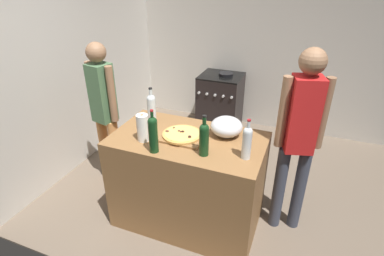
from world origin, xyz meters
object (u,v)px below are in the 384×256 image
object	(u,v)px
wine_bottle_clear	(247,141)
wine_bottle_green	(153,133)
mixing_bowl	(227,127)
wine_bottle_amber	(152,109)
pizza	(182,134)
stove	(220,102)
person_in_stripes	(104,109)
paper_towel_roll	(143,128)
wine_bottle_dark	(204,138)
person_in_red	(299,134)

from	to	relation	value
wine_bottle_clear	wine_bottle_green	distance (m)	0.74
mixing_bowl	wine_bottle_amber	distance (m)	0.71
wine_bottle_clear	pizza	bearing A→B (deg)	168.98
stove	person_in_stripes	world-z (taller)	person_in_stripes
paper_towel_roll	wine_bottle_dark	size ratio (longest dim) A/B	0.71
wine_bottle_clear	person_in_stripes	distance (m)	1.64
person_in_red	wine_bottle_dark	bearing A→B (deg)	-145.53
pizza	wine_bottle_amber	size ratio (longest dim) A/B	0.90
pizza	stove	xyz separation A→B (m)	(-0.24, 2.02, -0.53)
wine_bottle_amber	stove	distance (m)	2.04
person_in_stripes	wine_bottle_clear	bearing A→B (deg)	-12.66
stove	wine_bottle_clear	bearing A→B (deg)	-68.60
person_in_stripes	person_in_red	size ratio (longest dim) A/B	0.94
paper_towel_roll	wine_bottle_clear	xyz separation A→B (m)	(0.89, 0.05, 0.03)
mixing_bowl	wine_bottle_clear	size ratio (longest dim) A/B	0.84
mixing_bowl	person_in_red	bearing A→B (deg)	9.20
pizza	person_in_stripes	distance (m)	1.03
paper_towel_roll	mixing_bowl	bearing A→B (deg)	28.50
wine_bottle_clear	wine_bottle_dark	size ratio (longest dim) A/B	0.97
mixing_bowl	stove	world-z (taller)	mixing_bowl
paper_towel_roll	wine_bottle_amber	size ratio (longest dim) A/B	0.64
stove	person_in_red	distance (m)	2.19
person_in_red	pizza	bearing A→B (deg)	-163.82
wine_bottle_dark	wine_bottle_green	xyz separation A→B (m)	(-0.39, -0.10, 0.02)
stove	person_in_stripes	xyz separation A→B (m)	(-0.76, -1.78, 0.50)
wine_bottle_green	stove	world-z (taller)	wine_bottle_green
paper_towel_roll	stove	size ratio (longest dim) A/B	0.27
person_in_stripes	wine_bottle_green	bearing A→B (deg)	-31.47
wine_bottle_amber	wine_bottle_green	bearing A→B (deg)	-60.26
wine_bottle_dark	stove	world-z (taller)	wine_bottle_dark
wine_bottle_green	person_in_stripes	world-z (taller)	person_in_stripes
paper_towel_roll	wine_bottle_clear	distance (m)	0.89
wine_bottle_amber	stove	world-z (taller)	wine_bottle_amber
stove	person_in_stripes	size ratio (longest dim) A/B	0.55
pizza	wine_bottle_green	size ratio (longest dim) A/B	0.93
pizza	wine_bottle_clear	bearing A→B (deg)	-11.02
wine_bottle_amber	person_in_red	xyz separation A→B (m)	(1.30, 0.19, -0.09)
paper_towel_roll	wine_bottle_clear	size ratio (longest dim) A/B	0.73
wine_bottle_clear	wine_bottle_dark	xyz separation A→B (m)	(-0.32, -0.08, 0.00)
wine_bottle_amber	pizza	bearing A→B (deg)	-15.38
wine_bottle_amber	wine_bottle_dark	size ratio (longest dim) A/B	1.11
wine_bottle_dark	person_in_red	size ratio (longest dim) A/B	0.20
wine_bottle_amber	person_in_stripes	bearing A→B (deg)	167.29
wine_bottle_green	mixing_bowl	bearing A→B (deg)	45.37
pizza	wine_bottle_green	bearing A→B (deg)	-111.68
stove	paper_towel_roll	bearing A→B (deg)	-91.29
pizza	wine_bottle_dark	world-z (taller)	wine_bottle_dark
paper_towel_roll	wine_bottle_amber	world-z (taller)	wine_bottle_amber
mixing_bowl	person_in_stripes	bearing A→B (deg)	177.40
wine_bottle_dark	person_in_red	xyz separation A→B (m)	(0.69, 0.47, -0.06)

